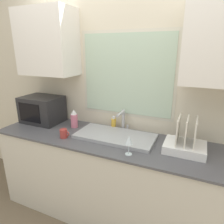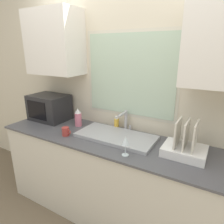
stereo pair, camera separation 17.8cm
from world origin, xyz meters
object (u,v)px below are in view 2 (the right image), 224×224
(dish_rack, at_px, (185,147))
(soap_bottle, at_px, (116,123))
(mug_near_sink, at_px, (66,131))
(spray_bottle, at_px, (78,118))
(wine_glass, at_px, (126,142))
(faucet, at_px, (125,119))
(microwave, at_px, (49,107))

(dish_rack, distance_m, soap_bottle, 0.77)
(mug_near_sink, bearing_deg, spray_bottle, 102.90)
(soap_bottle, bearing_deg, wine_glass, -54.00)
(spray_bottle, height_order, soap_bottle, spray_bottle)
(faucet, bearing_deg, microwave, -172.80)
(mug_near_sink, bearing_deg, microwave, 151.34)
(soap_bottle, bearing_deg, spray_bottle, -162.16)
(microwave, height_order, mug_near_sink, microwave)
(faucet, bearing_deg, soap_bottle, 174.04)
(microwave, xyz_separation_m, soap_bottle, (0.85, 0.13, -0.09))
(dish_rack, bearing_deg, microwave, 177.16)
(faucet, xyz_separation_m, soap_bottle, (-0.11, 0.01, -0.07))
(dish_rack, height_order, wine_glass, dish_rack)
(dish_rack, relative_size, spray_bottle, 1.68)
(dish_rack, distance_m, mug_near_sink, 1.10)
(microwave, bearing_deg, wine_glass, -15.29)
(soap_bottle, relative_size, wine_glass, 0.87)
(faucet, height_order, mug_near_sink, faucet)
(dish_rack, relative_size, mug_near_sink, 3.25)
(faucet, distance_m, mug_near_sink, 0.61)
(mug_near_sink, distance_m, wine_glass, 0.68)
(microwave, bearing_deg, dish_rack, -2.84)
(wine_glass, bearing_deg, soap_bottle, 126.00)
(soap_bottle, relative_size, mug_near_sink, 1.38)
(microwave, relative_size, mug_near_sink, 4.34)
(faucet, relative_size, dish_rack, 0.66)
(wine_glass, bearing_deg, mug_near_sink, 175.84)
(mug_near_sink, bearing_deg, dish_rack, 10.09)
(microwave, xyz_separation_m, spray_bottle, (0.44, -0.00, -0.05))
(microwave, relative_size, spray_bottle, 2.24)
(soap_bottle, bearing_deg, mug_near_sink, -130.79)
(dish_rack, height_order, mug_near_sink, dish_rack)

